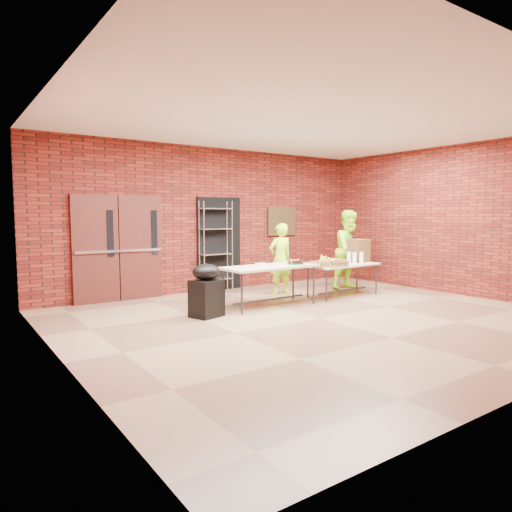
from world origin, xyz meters
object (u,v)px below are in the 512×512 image
at_px(covered_grill, 206,290).
at_px(volunteer_man, 350,250).
at_px(table_left, 270,269).
at_px(table_right, 343,267).
at_px(volunteer_woman, 280,259).
at_px(coffee_dispenser, 359,251).
at_px(wire_rack, 216,247).

height_order(covered_grill, volunteer_man, volunteer_man).
relative_size(table_left, table_right, 1.12).
bearing_deg(volunteer_woman, table_left, 47.30).
height_order(table_left, table_right, table_left).
bearing_deg(table_right, volunteer_woman, 131.64).
bearing_deg(table_left, table_right, -2.57).
bearing_deg(volunteer_man, volunteer_woman, 170.79).
relative_size(table_left, coffee_dispenser, 3.76).
xyz_separation_m(wire_rack, table_right, (1.89, -2.04, -0.38)).
bearing_deg(wire_rack, volunteer_man, -28.23).
bearing_deg(volunteer_man, covered_grill, -168.32).
bearing_deg(volunteer_woman, covered_grill, 27.29).
height_order(wire_rack, covered_grill, wire_rack).
xyz_separation_m(wire_rack, covered_grill, (-1.41, -2.13, -0.56)).
distance_m(table_left, volunteer_woman, 1.34).
distance_m(wire_rack, table_right, 2.81).
bearing_deg(table_right, table_left, 176.31).
bearing_deg(coffee_dispenser, volunteer_woman, 150.94).
height_order(table_left, volunteer_woman, volunteer_woman).
height_order(table_right, volunteer_man, volunteer_man).
height_order(table_right, volunteer_woman, volunteer_woman).
bearing_deg(table_left, covered_grill, -177.41).
bearing_deg(volunteer_man, table_right, -142.04).
height_order(table_right, coffee_dispenser, coffee_dispenser).
relative_size(wire_rack, table_right, 1.20).
bearing_deg(wire_rack, volunteer_woman, -48.80).
relative_size(table_left, volunteer_man, 1.04).
xyz_separation_m(coffee_dispenser, volunteer_man, (0.24, 0.48, -0.02)).
bearing_deg(volunteer_woman, volunteer_man, 172.12).
xyz_separation_m(table_left, covered_grill, (-1.40, -0.11, -0.25)).
distance_m(wire_rack, volunteer_woman, 1.47).
distance_m(table_right, coffee_dispenser, 0.66).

